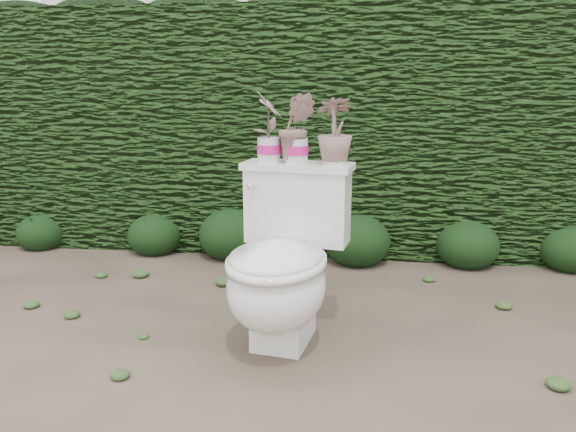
# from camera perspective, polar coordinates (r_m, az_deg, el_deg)

# --- Properties ---
(ground) EXTENTS (60.00, 60.00, 0.00)m
(ground) POSITION_cam_1_polar(r_m,az_deg,el_deg) (2.70, -2.66, -11.31)
(ground) COLOR brown
(ground) RESTS_ON ground
(hedge) EXTENTS (8.00, 1.00, 1.60)m
(hedge) POSITION_cam_1_polar(r_m,az_deg,el_deg) (4.05, 1.17, 8.81)
(hedge) COLOR #234416
(hedge) RESTS_ON ground
(house_wall) EXTENTS (8.00, 3.50, 4.00)m
(house_wall) POSITION_cam_1_polar(r_m,az_deg,el_deg) (8.46, 8.93, 19.30)
(house_wall) COLOR silver
(house_wall) RESTS_ON ground
(toilet) EXTENTS (0.56, 0.74, 0.78)m
(toilet) POSITION_cam_1_polar(r_m,az_deg,el_deg) (2.43, -0.57, -5.24)
(toilet) COLOR silver
(toilet) RESTS_ON ground
(potted_plant_left) EXTENTS (0.12, 0.17, 0.30)m
(potted_plant_left) POSITION_cam_1_polar(r_m,az_deg,el_deg) (2.57, -1.96, 8.87)
(potted_plant_left) COLOR #267D35
(potted_plant_left) RESTS_ON toilet
(potted_plant_center) EXTENTS (0.17, 0.14, 0.30)m
(potted_plant_center) POSITION_cam_1_polar(r_m,az_deg,el_deg) (2.54, 0.87, 8.75)
(potted_plant_center) COLOR #267D35
(potted_plant_center) RESTS_ON toilet
(potted_plant_right) EXTENTS (0.20, 0.20, 0.28)m
(potted_plant_right) POSITION_cam_1_polar(r_m,az_deg,el_deg) (2.50, 4.81, 8.42)
(potted_plant_right) COLOR #267D35
(potted_plant_right) RESTS_ON toilet
(liriope_clump_1) EXTENTS (0.33, 0.33, 0.27)m
(liriope_clump_1) POSITION_cam_1_polar(r_m,az_deg,el_deg) (4.28, -23.81, -1.19)
(liriope_clump_1) COLOR black
(liriope_clump_1) RESTS_ON ground
(liriope_clump_2) EXTENTS (0.37, 0.37, 0.29)m
(liriope_clump_2) POSITION_cam_1_polar(r_m,az_deg,el_deg) (3.91, -13.40, -1.49)
(liriope_clump_2) COLOR black
(liriope_clump_2) RESTS_ON ground
(liriope_clump_3) EXTENTS (0.44, 0.44, 0.35)m
(liriope_clump_3) POSITION_cam_1_polar(r_m,az_deg,el_deg) (3.73, -5.74, -1.46)
(liriope_clump_3) COLOR black
(liriope_clump_3) RESTS_ON ground
(liriope_clump_4) EXTENTS (0.42, 0.42, 0.34)m
(liriope_clump_4) POSITION_cam_1_polar(r_m,az_deg,el_deg) (3.61, 7.04, -2.09)
(liriope_clump_4) COLOR black
(liriope_clump_4) RESTS_ON ground
(liriope_clump_5) EXTENTS (0.39, 0.39, 0.31)m
(liriope_clump_5) POSITION_cam_1_polar(r_m,az_deg,el_deg) (3.71, 17.81, -2.40)
(liriope_clump_5) COLOR black
(liriope_clump_5) RESTS_ON ground
(liriope_clump_6) EXTENTS (0.37, 0.37, 0.29)m
(liriope_clump_6) POSITION_cam_1_polar(r_m,az_deg,el_deg) (3.89, 26.80, -2.69)
(liriope_clump_6) COLOR black
(liriope_clump_6) RESTS_ON ground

